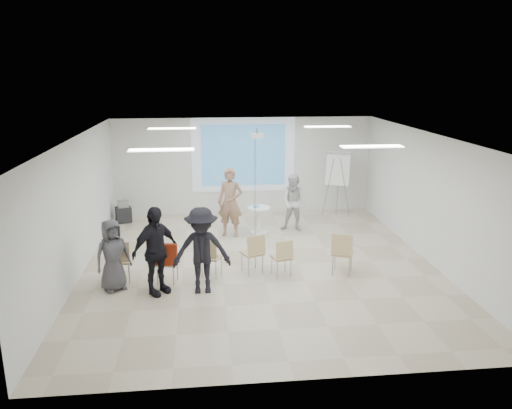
{
  "coord_description": "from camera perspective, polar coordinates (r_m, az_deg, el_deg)",
  "views": [
    {
      "loc": [
        -1.23,
        -10.77,
        4.39
      ],
      "look_at": [
        0.0,
        0.8,
        1.25
      ],
      "focal_mm": 35.0,
      "sensor_mm": 36.0,
      "label": 1
    }
  ],
  "objects": [
    {
      "name": "laptop",
      "position": [
        11.03,
        -5.1,
        -5.82
      ],
      "size": [
        0.38,
        0.34,
        0.02
      ],
      "primitive_type": "imported",
      "rotation": [
        0.0,
        0.0,
        2.73
      ],
      "color": "black",
      "rests_on": "chair_left_inner"
    },
    {
      "name": "pedestal_table",
      "position": [
        13.74,
        0.33,
        -1.63
      ],
      "size": [
        0.66,
        0.66,
        0.78
      ],
      "rotation": [
        0.0,
        0.0,
        -0.04
      ],
      "color": "white",
      "rests_on": "floor"
    },
    {
      "name": "chair_center",
      "position": [
        11.05,
        -0.26,
        -5.29
      ],
      "size": [
        0.56,
        0.58,
        0.91
      ],
      "rotation": [
        0.0,
        0.0,
        0.38
      ],
      "color": "tan",
      "rests_on": "floor"
    },
    {
      "name": "fluor_panel_sw",
      "position": [
        9.41,
        -10.75,
        6.16
      ],
      "size": [
        1.2,
        0.3,
        0.02
      ],
      "primitive_type": "cube",
      "color": "white",
      "rests_on": "ceiling"
    },
    {
      "name": "ceiling_projector",
      "position": [
        12.45,
        0.12,
        7.25
      ],
      "size": [
        0.3,
        0.25,
        3.0
      ],
      "color": "white",
      "rests_on": "ceiling"
    },
    {
      "name": "projection_halo",
      "position": [
        15.52,
        -1.44,
        5.67
      ],
      "size": [
        3.2,
        0.01,
        2.3
      ],
      "primitive_type": "cube",
      "color": "silver",
      "rests_on": "wall_back"
    },
    {
      "name": "controller_left",
      "position": [
        13.61,
        -2.29,
        2.42
      ],
      "size": [
        0.07,
        0.11,
        0.04
      ],
      "primitive_type": "cube",
      "rotation": [
        0.0,
        0.0,
        -0.33
      ],
      "color": "white",
      "rests_on": "player_left"
    },
    {
      "name": "audience_outer",
      "position": [
        10.58,
        -16.11,
        -5.12
      ],
      "size": [
        0.98,
        0.89,
        1.68
      ],
      "primitive_type": "imported",
      "rotation": [
        0.0,
        0.0,
        0.56
      ],
      "color": "#505055",
      "rests_on": "floor"
    },
    {
      "name": "player_right",
      "position": [
        13.96,
        4.42,
        0.54
      ],
      "size": [
        1.04,
        0.94,
        1.78
      ],
      "primitive_type": "imported",
      "rotation": [
        0.0,
        0.0,
        -0.35
      ],
      "color": "silver",
      "rests_on": "floor"
    },
    {
      "name": "chair_far_left",
      "position": [
        10.94,
        -15.34,
        -5.98
      ],
      "size": [
        0.5,
        0.53,
        0.94
      ],
      "rotation": [
        0.0,
        0.0,
        0.13
      ],
      "color": "tan",
      "rests_on": "floor"
    },
    {
      "name": "fluor_panel_nw",
      "position": [
        12.87,
        -9.57,
        8.56
      ],
      "size": [
        1.2,
        0.3,
        0.02
      ],
      "primitive_type": "cube",
      "color": "white",
      "rests_on": "ceiling"
    },
    {
      "name": "chair_left_mid",
      "position": [
        10.69,
        -10.26,
        -6.29
      ],
      "size": [
        0.5,
        0.53,
        0.9
      ],
      "rotation": [
        0.0,
        0.0,
        -0.19
      ],
      "color": "tan",
      "rests_on": "floor"
    },
    {
      "name": "floor",
      "position": [
        11.72,
        0.42,
        -7.17
      ],
      "size": [
        8.0,
        9.0,
        0.1
      ],
      "primitive_type": "cube",
      "color": "beige",
      "rests_on": "ground"
    },
    {
      "name": "audience_mid",
      "position": [
        10.05,
        -6.24,
        -4.61
      ],
      "size": [
        1.31,
        0.72,
        2.03
      ],
      "primitive_type": "imported",
      "rotation": [
        0.0,
        0.0,
        -0.0
      ],
      "color": "black",
      "rests_on": "floor"
    },
    {
      "name": "ceiling",
      "position": [
        10.92,
        0.45,
        8.05
      ],
      "size": [
        8.0,
        9.0,
        0.1
      ],
      "primitive_type": "cube",
      "color": "white",
      "rests_on": "wall_back"
    },
    {
      "name": "audience_left",
      "position": [
        10.12,
        -11.48,
        -4.51
      ],
      "size": [
        1.39,
        1.35,
        2.09
      ],
      "primitive_type": "imported",
      "rotation": [
        0.0,
        0.0,
        0.72
      ],
      "color": "black",
      "rests_on": "floor"
    },
    {
      "name": "projection_image",
      "position": [
        15.5,
        -1.44,
        5.67
      ],
      "size": [
        2.6,
        0.01,
        1.9
      ],
      "primitive_type": "cube",
      "color": "#3782BC",
      "rests_on": "wall_back"
    },
    {
      "name": "fluor_panel_ne",
      "position": [
        13.25,
        8.18,
        8.8
      ],
      "size": [
        1.2,
        0.3,
        0.02
      ],
      "primitive_type": "cube",
      "color": "white",
      "rests_on": "ceiling"
    },
    {
      "name": "fluor_panel_se",
      "position": [
        9.92,
        13.09,
        6.48
      ],
      "size": [
        1.2,
        0.3,
        0.02
      ],
      "primitive_type": "cube",
      "color": "white",
      "rests_on": "ceiling"
    },
    {
      "name": "av_cart",
      "position": [
        15.33,
        -14.91,
        -0.88
      ],
      "size": [
        0.53,
        0.47,
        0.66
      ],
      "rotation": [
        0.0,
        0.0,
        0.31
      ],
      "color": "black",
      "rests_on": "floor"
    },
    {
      "name": "wall_back",
      "position": [
        15.64,
        -1.45,
        4.45
      ],
      "size": [
        8.0,
        0.1,
        3.0
      ],
      "primitive_type": "cube",
      "color": "silver",
      "rests_on": "floor"
    },
    {
      "name": "red_jacket",
      "position": [
        10.49,
        -10.28,
        -5.63
      ],
      "size": [
        0.49,
        0.2,
        0.45
      ],
      "primitive_type": "cube",
      "rotation": [
        0.0,
        0.0,
        -0.19
      ],
      "color": "#A72E14",
      "rests_on": "chair_left_mid"
    },
    {
      "name": "chair_right_inner",
      "position": [
        10.92,
        3.07,
        -5.78
      ],
      "size": [
        0.48,
        0.51,
        0.85
      ],
      "rotation": [
        0.0,
        0.0,
        0.23
      ],
      "color": "tan",
      "rests_on": "floor"
    },
    {
      "name": "player_left",
      "position": [
        13.43,
        -2.97,
        0.76
      ],
      "size": [
        0.91,
        0.75,
        2.13
      ],
      "primitive_type": "imported",
      "rotation": [
        0.0,
        0.0,
        -0.33
      ],
      "color": "#9E7861",
      "rests_on": "floor"
    },
    {
      "name": "chair_right_far",
      "position": [
        11.13,
        9.83,
        -5.19
      ],
      "size": [
        0.61,
        0.62,
        0.97
      ],
      "rotation": [
        0.0,
        0.0,
        -0.4
      ],
      "color": "tan",
      "rests_on": "floor"
    },
    {
      "name": "chair_left_inner",
      "position": [
        10.93,
        -5.25,
        -5.76
      ],
      "size": [
        0.54,
        0.56,
        0.86
      ],
      "rotation": [
        0.0,
        0.0,
        -0.41
      ],
      "color": "tan",
      "rests_on": "floor"
    },
    {
      "name": "wall_right",
      "position": [
        12.34,
        19.47,
        0.68
      ],
      "size": [
        0.1,
        9.0,
        3.0
      ],
      "primitive_type": "cube",
      "color": "silver",
      "rests_on": "floor"
    },
    {
      "name": "controller_right",
      "position": [
        14.09,
        3.54,
        2.0
      ],
      "size": [
        0.09,
        0.14,
        0.04
      ],
      "primitive_type": "cube",
      "rotation": [
        0.0,
        0.0,
        -0.35
      ],
      "color": "white",
      "rests_on": "player_right"
    },
    {
      "name": "flipchart_easel",
      "position": [
        15.42,
        9.34,
        3.97
      ],
      "size": [
        0.79,
        0.64,
        1.99
      ],
      "rotation": [
        0.0,
        0.0,
        -0.43
      ],
      "color": "#95989D",
      "rests_on": "floor"
    },
    {
      "name": "wall_left",
      "position": [
        11.5,
        -20.04,
        -0.39
      ],
      "size": [
        0.1,
        9.0,
        3.0
      ],
      "primitive_type": "cube",
      "color": "silver",
      "rests_on": "floor"
    }
  ]
}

